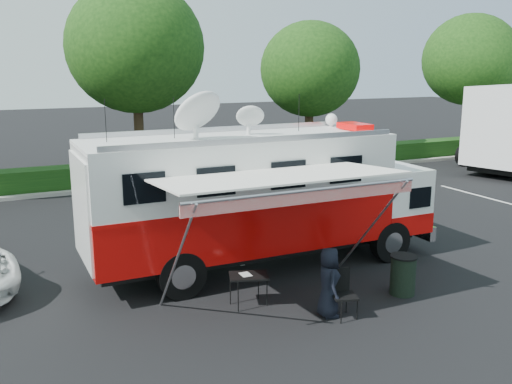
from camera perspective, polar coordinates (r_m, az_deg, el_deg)
ground_plane at (r=15.21m, az=0.81°, el=-7.38°), size 120.00×120.00×0.00m
back_border at (r=26.78m, az=-9.41°, el=12.06°), size 60.00×6.14×8.87m
stall_lines at (r=17.64m, az=-4.97°, el=-4.55°), size 24.12×5.50×0.01m
command_truck at (r=14.63m, az=0.55°, el=-0.41°), size 9.26×2.55×4.45m
awning at (r=11.76m, az=2.56°, el=1.11°), size 5.05×2.61×3.05m
person at (r=12.47m, az=7.18°, el=-12.15°), size 0.65×0.83×1.50m
folding_table at (r=12.61m, az=-0.76°, el=-8.48°), size 0.98×0.83×0.72m
folding_chair at (r=12.25m, az=8.52°, el=-9.51°), size 0.61×0.64×1.04m
trash_bin at (r=13.71m, az=14.49°, el=-8.01°), size 0.62×0.62×0.93m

